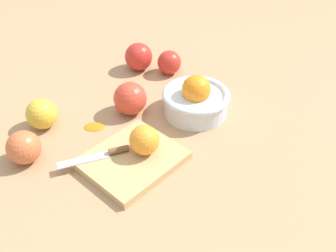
% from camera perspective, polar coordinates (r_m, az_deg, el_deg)
% --- Properties ---
extents(ground_plane, '(2.40, 2.40, 0.00)m').
position_cam_1_polar(ground_plane, '(0.96, -5.19, -0.17)').
color(ground_plane, tan).
extents(bowl, '(0.17, 0.17, 0.11)m').
position_cam_1_polar(bowl, '(0.98, 4.08, 3.87)').
color(bowl, silver).
rests_on(bowl, ground_plane).
extents(cutting_board, '(0.22, 0.19, 0.02)m').
position_cam_1_polar(cutting_board, '(0.86, -5.22, -4.90)').
color(cutting_board, tan).
rests_on(cutting_board, ground_plane).
extents(orange_on_board, '(0.07, 0.07, 0.07)m').
position_cam_1_polar(orange_on_board, '(0.84, -3.49, -2.07)').
color(orange_on_board, orange).
rests_on(orange_on_board, cutting_board).
extents(knife, '(0.14, 0.10, 0.01)m').
position_cam_1_polar(knife, '(0.86, -9.39, -4.10)').
color(knife, silver).
rests_on(knife, cutting_board).
extents(apple_front_right, '(0.07, 0.07, 0.07)m').
position_cam_1_polar(apple_front_right, '(0.98, -17.98, 1.68)').
color(apple_front_right, gold).
rests_on(apple_front_right, ground_plane).
extents(apple_front_left, '(0.08, 0.08, 0.08)m').
position_cam_1_polar(apple_front_left, '(1.17, -4.32, 10.06)').
color(apple_front_left, red).
rests_on(apple_front_left, ground_plane).
extents(apple_front_right_2, '(0.07, 0.07, 0.07)m').
position_cam_1_polar(apple_front_right_2, '(0.90, -20.34, -2.96)').
color(apple_front_right_2, '#CC6638').
rests_on(apple_front_right_2, ground_plane).
extents(apple_front_left_2, '(0.08, 0.08, 0.08)m').
position_cam_1_polar(apple_front_left_2, '(0.98, -5.56, 4.02)').
color(apple_front_left_2, '#D6422D').
rests_on(apple_front_left_2, ground_plane).
extents(apple_front_left_3, '(0.07, 0.07, 0.07)m').
position_cam_1_polar(apple_front_left_3, '(1.15, 0.18, 9.27)').
color(apple_front_left_3, red).
rests_on(apple_front_left_3, ground_plane).
extents(citrus_peel, '(0.06, 0.06, 0.01)m').
position_cam_1_polar(citrus_peel, '(0.97, -10.72, 0.02)').
color(citrus_peel, orange).
rests_on(citrus_peel, ground_plane).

